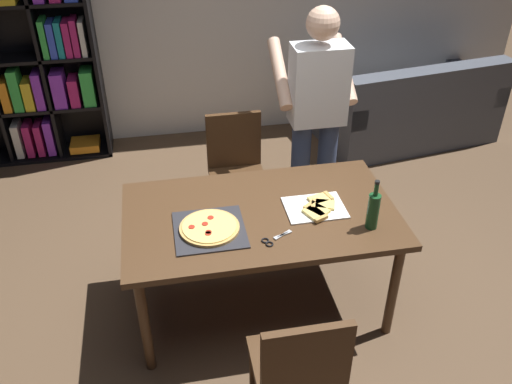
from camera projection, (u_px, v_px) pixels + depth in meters
name	position (u px, v px, depth m)	size (l,w,h in m)	color
ground_plane	(260.00, 302.00, 3.70)	(12.00, 12.00, 0.00)	brown
dining_table	(261.00, 222.00, 3.32)	(1.64, 0.95, 0.75)	#4C331E
chair_near_camera	(299.00, 368.00, 2.63)	(0.42, 0.42, 0.90)	#472D19
chair_far_side	(236.00, 165.00, 4.20)	(0.42, 0.42, 0.90)	#472D19
couch	(409.00, 112.00, 5.45)	(1.80, 1.09, 0.85)	#4C515B
bookshelf	(19.00, 56.00, 4.82)	(1.40, 0.35, 1.95)	black
person_serving_pizza	(316.00, 114.00, 3.83)	(0.55, 0.54, 1.75)	#38476B
pepperoni_pizza_on_tray	(209.00, 228.00, 3.13)	(0.41, 0.41, 0.04)	#2D2D33
pizza_slices_on_towel	(317.00, 207.00, 3.31)	(0.36, 0.30, 0.03)	white
wine_bottle	(373.00, 210.00, 3.10)	(0.07, 0.07, 0.32)	#194723
kitchen_scissors	(273.00, 239.00, 3.06)	(0.20, 0.13, 0.01)	silver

